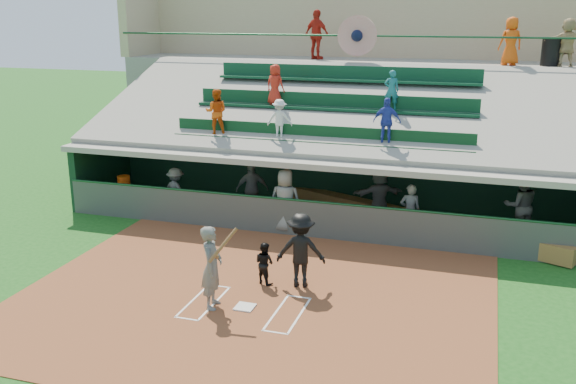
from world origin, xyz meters
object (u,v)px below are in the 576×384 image
(home_plate, at_px, (245,307))
(batter_at_plate, at_px, (212,267))
(catcher, at_px, (264,263))
(trash_bin, at_px, (551,52))
(white_table, at_px, (122,198))
(water_cooler, at_px, (124,182))

(home_plate, relative_size, batter_at_plate, 0.22)
(catcher, distance_m, trash_bin, 13.94)
(batter_at_plate, distance_m, trash_bin, 15.45)
(home_plate, relative_size, trash_bin, 0.44)
(white_table, relative_size, trash_bin, 0.79)
(white_table, bearing_deg, trash_bin, 22.56)
(home_plate, xyz_separation_m, white_table, (-6.73, 5.86, 0.34))
(trash_bin, bearing_deg, water_cooler, -153.59)
(white_table, xyz_separation_m, water_cooler, (0.08, 0.06, 0.55))
(batter_at_plate, xyz_separation_m, water_cooler, (-5.95, 6.08, -0.06))
(home_plate, height_order, catcher, catcher)
(catcher, bearing_deg, trash_bin, -97.86)
(batter_at_plate, distance_m, catcher, 1.78)
(white_table, height_order, trash_bin, trash_bin)
(batter_at_plate, xyz_separation_m, catcher, (0.69, 1.59, -0.44))
(home_plate, relative_size, water_cooler, 1.01)
(water_cooler, xyz_separation_m, trash_bin, (13.55, 6.73, 4.16))
(batter_at_plate, bearing_deg, trash_bin, 59.31)
(water_cooler, bearing_deg, white_table, -140.87)
(catcher, relative_size, white_table, 1.37)
(white_table, bearing_deg, batter_at_plate, -48.92)
(catcher, xyz_separation_m, trash_bin, (6.92, 11.22, 4.54))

